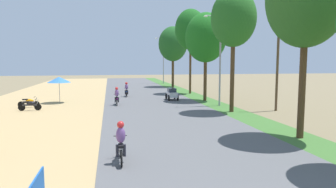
{
  "coord_description": "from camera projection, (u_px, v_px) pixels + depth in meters",
  "views": [
    {
      "loc": [
        -3.97,
        -4.07,
        4.02
      ],
      "look_at": [
        0.54,
        19.23,
        1.49
      ],
      "focal_mm": 32.34,
      "sensor_mm": 36.0,
      "label": 1
    }
  ],
  "objects": [
    {
      "name": "median_tree_third",
      "position": [
        234.0,
        19.0,
        23.34
      ],
      "size": [
        3.5,
        3.5,
        9.55
      ],
      "color": "#4C351E",
      "rests_on": "median_strip"
    },
    {
      "name": "parked_motorbike_fourth",
      "position": [
        30.0,
        105.0,
        24.61
      ],
      "size": [
        1.8,
        0.54,
        0.94
      ],
      "color": "black",
      "rests_on": "dirt_shoulder"
    },
    {
      "name": "motorbike_ahead_fourth",
      "position": [
        126.0,
        90.0,
        34.37
      ],
      "size": [
        0.54,
        1.8,
        1.66
      ],
      "color": "black",
      "rests_on": "road_strip"
    },
    {
      "name": "median_tree_sixth",
      "position": [
        173.0,
        44.0,
        47.66
      ],
      "size": [
        4.55,
        4.55,
        9.52
      ],
      "color": "#4C351E",
      "rests_on": "median_strip"
    },
    {
      "name": "motorbike_ahead_third",
      "position": [
        117.0,
        97.0,
        27.69
      ],
      "size": [
        0.54,
        1.8,
        1.66
      ],
      "color": "black",
      "rests_on": "road_strip"
    },
    {
      "name": "parked_motorbike_fifth",
      "position": [
        29.0,
        102.0,
        26.2
      ],
      "size": [
        1.8,
        0.54,
        0.94
      ],
      "color": "black",
      "rests_on": "dirt_shoulder"
    },
    {
      "name": "car_hatchback_silver",
      "position": [
        172.0,
        94.0,
        31.35
      ],
      "size": [
        1.04,
        2.0,
        1.23
      ],
      "color": "#B7BCC1",
      "rests_on": "road_strip"
    },
    {
      "name": "median_tree_fourth",
      "position": [
        206.0,
        38.0,
        30.42
      ],
      "size": [
        4.14,
        4.14,
        8.9
      ],
      "color": "#4C351E",
      "rests_on": "median_strip"
    },
    {
      "name": "streetlamp_mid",
      "position": [
        163.0,
        57.0,
        55.37
      ],
      "size": [
        3.16,
        0.2,
        8.44
      ],
      "color": "gray",
      "rests_on": "median_strip"
    },
    {
      "name": "median_tree_fifth",
      "position": [
        191.0,
        30.0,
        37.2
      ],
      "size": [
        3.86,
        3.86,
        10.43
      ],
      "color": "#4C351E",
      "rests_on": "median_strip"
    },
    {
      "name": "vendor_umbrella",
      "position": [
        59.0,
        80.0,
        29.14
      ],
      "size": [
        2.2,
        2.2,
        2.52
      ],
      "color": "#99999E",
      "rests_on": "dirt_shoulder"
    },
    {
      "name": "motorbike_ahead_second",
      "position": [
        121.0,
        143.0,
        11.85
      ],
      "size": [
        0.54,
        1.8,
        1.66
      ],
      "color": "black",
      "rests_on": "road_strip"
    },
    {
      "name": "utility_pole_near",
      "position": [
        278.0,
        60.0,
        24.51
      ],
      "size": [
        1.8,
        0.2,
        8.02
      ],
      "color": "brown",
      "rests_on": "ground"
    },
    {
      "name": "streetlamp_near",
      "position": [
        220.0,
        54.0,
        27.02
      ],
      "size": [
        3.16,
        0.2,
        8.14
      ],
      "color": "gray",
      "rests_on": "median_strip"
    }
  ]
}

